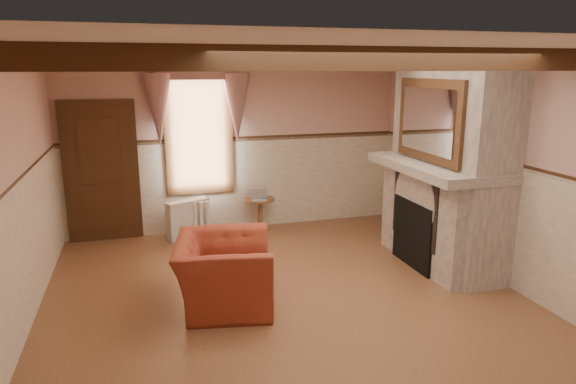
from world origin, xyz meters
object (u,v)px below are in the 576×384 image
object	(u,v)px
armchair	(224,272)
oil_lamp	(421,147)
mantel_clock	(408,146)
bowl	(438,158)
radiator	(188,219)
side_table	(260,214)

from	to	relation	value
armchair	oil_lamp	xyz separation A→B (m)	(2.95, 0.89, 1.17)
armchair	mantel_clock	size ratio (longest dim) A/B	4.99
bowl	mantel_clock	distance (m)	0.79
armchair	oil_lamp	size ratio (longest dim) A/B	4.28
radiator	mantel_clock	bearing A→B (deg)	-47.26
side_table	oil_lamp	size ratio (longest dim) A/B	1.96
radiator	armchair	bearing A→B (deg)	-111.24
bowl	mantel_clock	bearing A→B (deg)	90.00
armchair	mantel_clock	distance (m)	3.40
armchair	oil_lamp	distance (m)	3.30
armchair	radiator	world-z (taller)	armchair
mantel_clock	armchair	bearing A→B (deg)	-156.98
armchair	side_table	size ratio (longest dim) A/B	2.18
side_table	bowl	xyz separation A→B (m)	(1.92, -2.08, 1.19)
radiator	mantel_clock	world-z (taller)	mantel_clock
side_table	oil_lamp	bearing A→B (deg)	-40.79
armchair	bowl	xyz separation A→B (m)	(2.95, 0.47, 1.08)
mantel_clock	oil_lamp	bearing A→B (deg)	-90.00
mantel_clock	oil_lamp	world-z (taller)	oil_lamp
mantel_clock	oil_lamp	size ratio (longest dim) A/B	0.86
armchair	bowl	distance (m)	3.17
armchair	radiator	size ratio (longest dim) A/B	1.71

